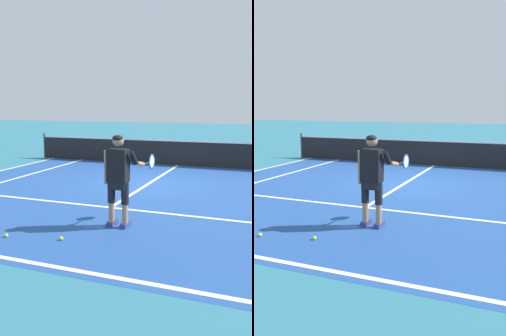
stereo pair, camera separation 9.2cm
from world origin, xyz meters
TOP-DOWN VIEW (x-y plane):
  - ground_plane at (0.00, 0.00)m, footprint 80.00×80.00m
  - court_inner_surface at (0.00, -1.20)m, footprint 10.98×9.90m
  - line_baseline at (0.00, -5.95)m, footprint 10.98×0.10m
  - line_service at (0.00, -2.85)m, footprint 8.23×0.10m
  - line_centre_service at (0.00, 0.35)m, footprint 0.10×6.40m
  - line_singles_left at (-4.12, -1.20)m, footprint 0.10×9.50m
  - tennis_net at (0.00, 3.55)m, footprint 11.96×0.08m
  - tennis_player at (0.67, -3.97)m, footprint 0.69×1.10m
  - tennis_ball_near_feet at (-0.91, -5.22)m, footprint 0.07×0.07m
  - tennis_ball_by_baseline at (0.05, -5.00)m, footprint 0.07×0.07m

SIDE VIEW (x-z plane):
  - ground_plane at x=0.00m, z-range 0.00..0.00m
  - court_inner_surface at x=0.00m, z-range 0.00..0.00m
  - line_baseline at x=0.00m, z-range 0.00..0.01m
  - line_service at x=0.00m, z-range 0.00..0.01m
  - line_centre_service at x=0.00m, z-range 0.00..0.01m
  - line_singles_left at x=-4.12m, z-range 0.00..0.01m
  - tennis_ball_near_feet at x=-0.91m, z-range 0.00..0.07m
  - tennis_ball_by_baseline at x=0.05m, z-range 0.00..0.07m
  - tennis_net at x=0.00m, z-range -0.04..1.03m
  - tennis_player at x=0.67m, z-range 0.13..1.85m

